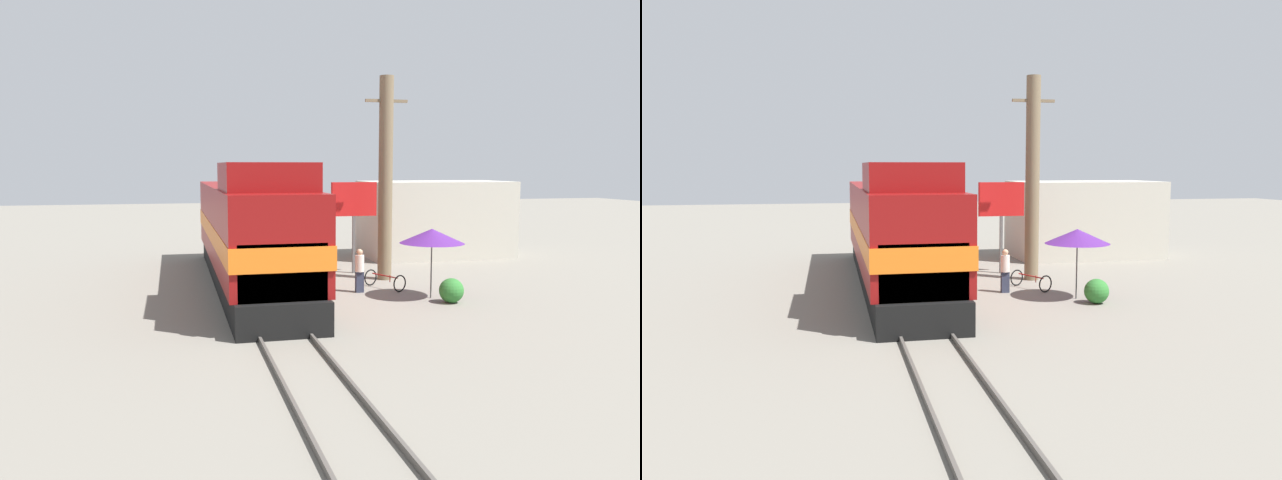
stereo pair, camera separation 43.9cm
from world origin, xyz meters
TOP-DOWN VIEW (x-y plane):
  - ground_plane at (0.00, 0.00)m, footprint 120.00×120.00m
  - rail_near at (-0.72, 0.00)m, footprint 0.08×42.06m
  - rail_far at (0.72, 0.00)m, footprint 0.08×42.06m
  - locomotive at (0.00, 1.92)m, footprint 3.03×16.77m
  - utility_pole at (5.73, 2.28)m, footprint 1.80×0.59m
  - vendor_umbrella at (6.12, -1.71)m, footprint 2.33×2.33m
  - billboard_sign at (4.91, 4.09)m, footprint 2.08×0.12m
  - shrub_cluster at (6.49, -2.62)m, footprint 0.87×0.87m
  - person_bystander at (3.89, -0.14)m, footprint 0.34×0.34m
  - bicycle at (5.06, 0.31)m, footprint 1.30×1.81m
  - building_block_distant at (10.63, 8.34)m, footprint 7.54×4.20m

SIDE VIEW (x-z plane):
  - ground_plane at x=0.00m, z-range 0.00..0.00m
  - rail_near at x=-0.72m, z-range 0.00..0.15m
  - rail_far at x=0.72m, z-range 0.00..0.15m
  - bicycle at x=5.06m, z-range 0.01..0.67m
  - shrub_cluster at x=6.49m, z-range 0.00..0.87m
  - person_bystander at x=3.89m, z-range 0.07..1.72m
  - building_block_distant at x=10.63m, z-range 0.00..3.97m
  - locomotive at x=0.00m, z-range -0.32..4.55m
  - vendor_umbrella at x=6.12m, z-range 1.00..3.53m
  - billboard_sign at x=4.91m, z-range 1.02..5.08m
  - utility_pole at x=5.73m, z-range 0.03..8.46m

